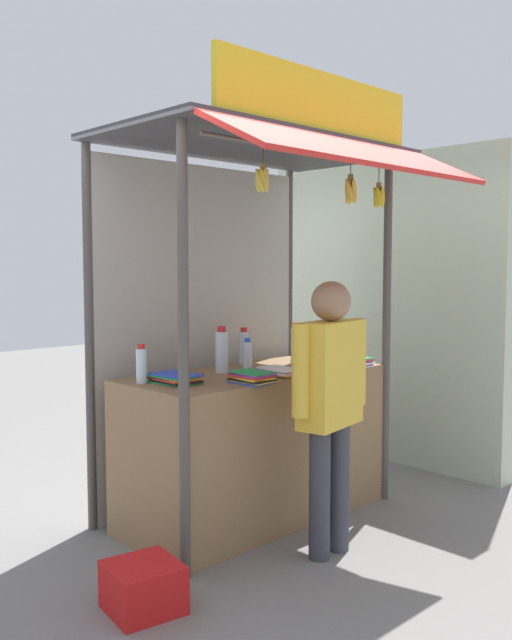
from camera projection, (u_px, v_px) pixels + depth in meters
ground_plane at (256, 516)px, 4.73m from camera, size 20.00×20.00×0.00m
stall_counter at (256, 444)px, 4.69m from camera, size 1.86×0.80×1.00m
stall_structure at (239, 259)px, 4.71m from camera, size 2.06×1.71×2.87m
water_bottle_far_left at (297, 345)px, 5.02m from camera, size 0.08×0.08×0.30m
water_bottle_right at (142, 365)px, 4.19m from camera, size 0.07×0.07×0.24m
water_bottle_back_right at (247, 356)px, 4.66m from camera, size 0.06×0.06×0.23m
water_bottle_center at (222, 351)px, 4.61m from camera, size 0.09×0.09×0.31m
water_bottle_left at (300, 345)px, 5.21m from camera, size 0.07×0.07×0.24m
water_bottle_mid_left at (244, 347)px, 5.02m from camera, size 0.07×0.07×0.27m
magazine_stack_front_left at (280, 372)px, 4.50m from camera, size 0.22×0.31×0.05m
magazine_stack_far_right at (252, 377)px, 4.19m from camera, size 0.20×0.26×0.07m
magazine_stack_back_left at (351, 361)px, 4.92m from camera, size 0.23×0.29×0.06m
magazine_stack_rear_center at (175, 378)px, 4.19m from camera, size 0.22×0.32×0.06m
banana_bunch_leftmost at (262, 180)px, 3.90m from camera, size 0.10×0.10×0.26m
banana_bunch_rightmost at (379, 196)px, 4.67m from camera, size 0.10×0.10×0.28m
banana_bunch_inner_right at (351, 191)px, 4.46m from camera, size 0.10×0.10×0.28m
vendor_person at (330, 392)px, 4.03m from camera, size 0.62×0.27×1.62m
plastic_crate at (143, 587)px, 3.42m from camera, size 0.39×0.39×0.24m
neighbour_wall at (382, 309)px, 6.13m from camera, size 0.20×2.40×2.66m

